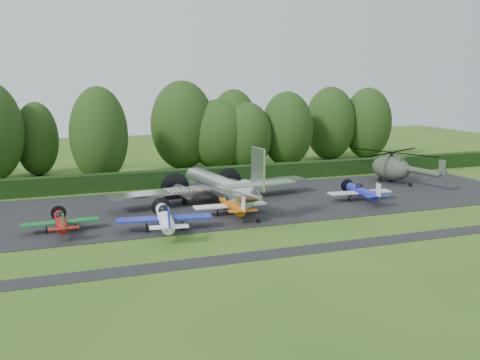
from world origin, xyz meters
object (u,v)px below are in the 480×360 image
object	(u,v)px
light_plane_white	(165,218)
light_plane_orange	(232,205)
transport_plane	(219,186)
helicopter	(391,166)
sign_board	(374,164)
light_plane_blue	(362,192)
light_plane_red	(61,222)

from	to	relation	value
light_plane_white	light_plane_orange	bearing A→B (deg)	17.18
transport_plane	helicopter	bearing A→B (deg)	17.86
light_plane_orange	sign_board	world-z (taller)	light_plane_orange
light_plane_white	light_plane_blue	xyz separation A→B (m)	(21.67, 4.17, -0.19)
light_plane_red	light_plane_orange	size ratio (longest dim) A/B	0.90
light_plane_orange	sign_board	size ratio (longest dim) A/B	2.21
light_plane_orange	helicopter	distance (m)	25.48
transport_plane	light_plane_blue	xyz separation A→B (m)	(14.43, -3.79, -0.86)
light_plane_blue	helicopter	xyz separation A→B (m)	(9.18, 7.86, 0.98)
light_plane_orange	light_plane_white	bearing A→B (deg)	-157.61
light_plane_orange	light_plane_blue	distance (m)	14.72
light_plane_red	sign_board	xyz separation A→B (m)	(40.77, 15.57, 0.25)
light_plane_red	light_plane_white	distance (m)	8.62
transport_plane	light_plane_red	world-z (taller)	transport_plane
light_plane_white	light_plane_blue	world-z (taller)	light_plane_white
light_plane_red	light_plane_blue	bearing A→B (deg)	5.05
transport_plane	light_plane_red	size ratio (longest dim) A/B	3.32
transport_plane	light_plane_white	world-z (taller)	transport_plane
transport_plane	light_plane_blue	distance (m)	14.94
sign_board	helicopter	bearing A→B (deg)	-105.51
light_plane_red	helicopter	distance (m)	40.12
transport_plane	light_plane_orange	size ratio (longest dim) A/B	2.99
light_plane_red	light_plane_orange	world-z (taller)	light_plane_orange
sign_board	light_plane_orange	bearing A→B (deg)	-149.29
light_plane_orange	light_plane_red	bearing A→B (deg)	179.68
light_plane_red	light_plane_blue	world-z (taller)	light_plane_blue
light_plane_white	light_plane_orange	distance (m)	7.66
transport_plane	helicopter	xyz separation A→B (m)	(23.61, 4.08, 0.12)
light_plane_orange	helicopter	xyz separation A→B (m)	(23.86, 8.88, 0.96)
transport_plane	sign_board	size ratio (longest dim) A/B	6.62
light_plane_blue	transport_plane	bearing A→B (deg)	160.50
light_plane_red	helicopter	size ratio (longest dim) A/B	0.47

